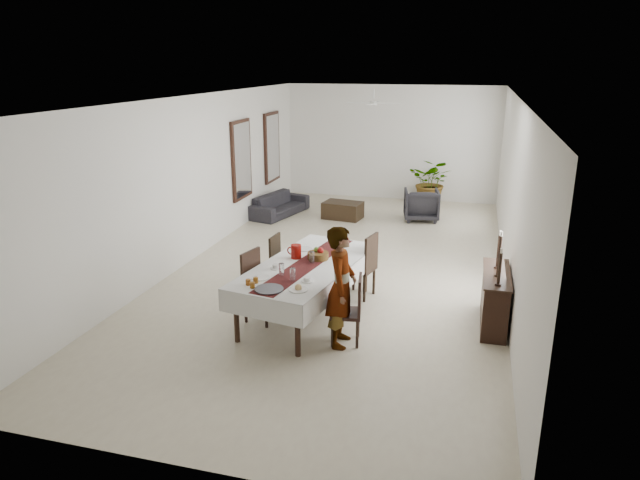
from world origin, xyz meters
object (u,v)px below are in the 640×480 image
Objects in this scene: red_pitcher at (296,251)px; woman at (341,287)px; sofa at (280,204)px; dining_table_top at (307,266)px; sideboard_body at (495,300)px.

woman is at bearing -46.61° from red_pitcher.
red_pitcher is at bearing -144.11° from sofa.
woman is at bearing -139.95° from sofa.
dining_table_top is 2.87m from sideboard_body.
sofa is at bearing 134.75° from sideboard_body.
sideboard_body is at bearing 17.68° from dining_table_top.
woman is 0.93× the size of sofa.
dining_table_top is at bearing -172.40° from sideboard_body.
sofa is at bearing 111.80° from red_pitcher.
dining_table_top is at bearing 37.65° from woman.
red_pitcher is at bearing -176.93° from sideboard_body.
woman is 7.22m from sofa.
sideboard_body is at bearing -121.16° from sofa.
sideboard_body is (2.08, 1.19, -0.46)m from woman.
red_pitcher is 0.12× the size of sofa.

